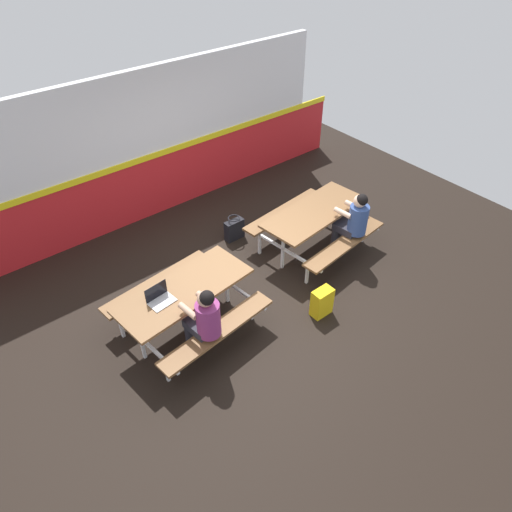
# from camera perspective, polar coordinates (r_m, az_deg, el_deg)

# --- Properties ---
(ground_plane) EXTENTS (10.00, 10.00, 0.02)m
(ground_plane) POSITION_cam_1_polar(r_m,az_deg,el_deg) (7.30, -0.29, -3.16)
(ground_plane) COLOR black
(accent_backdrop) EXTENTS (8.00, 0.14, 2.60)m
(accent_backdrop) POSITION_cam_1_polar(r_m,az_deg,el_deg) (8.46, -11.87, 12.83)
(accent_backdrop) COLOR red
(accent_backdrop) RESTS_ON ground
(picnic_table_left) EXTENTS (1.90, 1.73, 0.74)m
(picnic_table_left) POSITION_cam_1_polar(r_m,az_deg,el_deg) (6.29, -8.60, -5.06)
(picnic_table_left) COLOR brown
(picnic_table_left) RESTS_ON ground
(picnic_table_right) EXTENTS (1.90, 1.73, 0.74)m
(picnic_table_right) POSITION_cam_1_polar(r_m,az_deg,el_deg) (7.65, 7.05, 4.43)
(picnic_table_right) COLOR brown
(picnic_table_right) RESTS_ON ground
(student_nearer) EXTENTS (0.39, 0.54, 1.21)m
(student_nearer) POSITION_cam_1_polar(r_m,az_deg,el_deg) (5.82, -6.29, -7.51)
(student_nearer) COLOR #2D2D38
(student_nearer) RESTS_ON ground
(student_further) EXTENTS (0.39, 0.54, 1.21)m
(student_further) POSITION_cam_1_polar(r_m,az_deg,el_deg) (7.51, 11.74, 4.33)
(student_further) COLOR #2D2D38
(student_further) RESTS_ON ground
(laptop_silver) EXTENTS (0.34, 0.25, 0.22)m
(laptop_silver) POSITION_cam_1_polar(r_m,az_deg,el_deg) (6.03, -11.58, -5.04)
(laptop_silver) COLOR silver
(laptop_silver) RESTS_ON picnic_table_left
(backpack_dark) EXTENTS (0.30, 0.22, 0.44)m
(backpack_dark) POSITION_cam_1_polar(r_m,az_deg,el_deg) (6.73, 7.95, -5.57)
(backpack_dark) COLOR yellow
(backpack_dark) RESTS_ON ground
(tote_bag_bright) EXTENTS (0.34, 0.21, 0.43)m
(tote_bag_bright) POSITION_cam_1_polar(r_m,az_deg,el_deg) (8.04, -2.65, 3.28)
(tote_bag_bright) COLOR black
(tote_bag_bright) RESTS_ON ground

